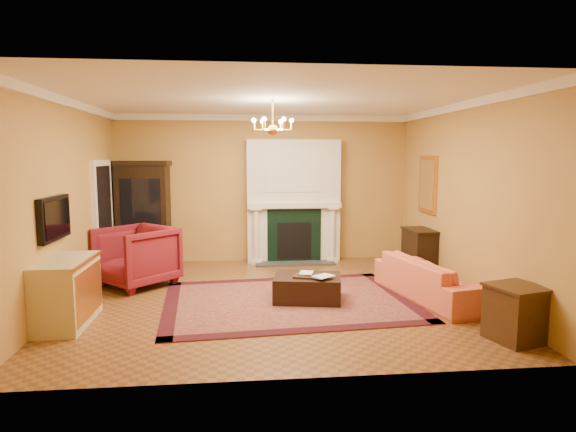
{
  "coord_description": "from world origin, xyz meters",
  "views": [
    {
      "loc": [
        -0.5,
        -7.19,
        2.16
      ],
      "look_at": [
        0.26,
        0.3,
        1.23
      ],
      "focal_mm": 30.0,
      "sensor_mm": 36.0,
      "label": 1
    }
  ],
  "objects": [
    {
      "name": "floor",
      "position": [
        0.0,
        0.0,
        -0.01
      ],
      "size": [
        6.0,
        5.5,
        0.02
      ],
      "primitive_type": "cube",
      "color": "brown",
      "rests_on": "ground"
    },
    {
      "name": "ceiling",
      "position": [
        0.0,
        0.0,
        3.01
      ],
      "size": [
        6.0,
        5.5,
        0.02
      ],
      "primitive_type": "cube",
      "color": "white",
      "rests_on": "wall_back"
    },
    {
      "name": "wall_back",
      "position": [
        0.0,
        2.76,
        1.5
      ],
      "size": [
        6.0,
        0.02,
        3.0
      ],
      "primitive_type": "cube",
      "color": "#B48A40",
      "rests_on": "floor"
    },
    {
      "name": "wall_front",
      "position": [
        0.0,
        -2.76,
        1.5
      ],
      "size": [
        6.0,
        0.02,
        3.0
      ],
      "primitive_type": "cube",
      "color": "#B48A40",
      "rests_on": "floor"
    },
    {
      "name": "wall_left",
      "position": [
        -3.01,
        0.0,
        1.5
      ],
      "size": [
        0.02,
        5.5,
        3.0
      ],
      "primitive_type": "cube",
      "color": "#B48A40",
      "rests_on": "floor"
    },
    {
      "name": "wall_right",
      "position": [
        3.01,
        0.0,
        1.5
      ],
      "size": [
        0.02,
        5.5,
        3.0
      ],
      "primitive_type": "cube",
      "color": "#B48A40",
      "rests_on": "floor"
    },
    {
      "name": "fireplace",
      "position": [
        0.6,
        2.57,
        1.19
      ],
      "size": [
        1.9,
        0.7,
        2.5
      ],
      "color": "silver",
      "rests_on": "wall_back"
    },
    {
      "name": "crown_molding",
      "position": [
        0.0,
        0.96,
        2.94
      ],
      "size": [
        6.0,
        5.5,
        0.12
      ],
      "color": "white",
      "rests_on": "ceiling"
    },
    {
      "name": "doorway",
      "position": [
        -2.95,
        1.7,
        1.05
      ],
      "size": [
        0.08,
        1.05,
        2.1
      ],
      "color": "silver",
      "rests_on": "wall_left"
    },
    {
      "name": "tv_panel",
      "position": [
        -2.95,
        -0.6,
        1.35
      ],
      "size": [
        0.09,
        0.95,
        0.58
      ],
      "color": "black",
      "rests_on": "wall_left"
    },
    {
      "name": "gilt_mirror",
      "position": [
        2.97,
        1.4,
        1.65
      ],
      "size": [
        0.06,
        0.76,
        1.05
      ],
      "color": "gold",
      "rests_on": "wall_right"
    },
    {
      "name": "chandelier",
      "position": [
        -0.0,
        0.0,
        2.61
      ],
      "size": [
        0.63,
        0.55,
        0.53
      ],
      "color": "gold",
      "rests_on": "ceiling"
    },
    {
      "name": "oriental_rug",
      "position": [
        0.21,
        -0.21,
        0.01
      ],
      "size": [
        3.86,
        3.02,
        0.01
      ],
      "primitive_type": "cube",
      "rotation": [
        0.0,
        0.0,
        0.08
      ],
      "color": "#4E1017",
      "rests_on": "floor"
    },
    {
      "name": "china_cabinet",
      "position": [
        -2.4,
        2.49,
        0.99
      ],
      "size": [
        1.02,
        0.52,
        1.99
      ],
      "primitive_type": "cube",
      "rotation": [
        0.0,
        0.0,
        -0.07
      ],
      "color": "black",
      "rests_on": "floor"
    },
    {
      "name": "wingback_armchair",
      "position": [
        -2.24,
        0.92,
        0.55
      ],
      "size": [
        1.47,
        1.47,
        1.11
      ],
      "primitive_type": "imported",
      "rotation": [
        0.0,
        0.0,
        -0.78
      ],
      "color": "maroon",
      "rests_on": "floor"
    },
    {
      "name": "pedestal_table",
      "position": [
        -2.17,
        1.53,
        0.37
      ],
      "size": [
        0.36,
        0.36,
        0.64
      ],
      "color": "black",
      "rests_on": "floor"
    },
    {
      "name": "commode",
      "position": [
        -2.73,
        -0.91,
        0.43
      ],
      "size": [
        0.55,
        1.15,
        0.86
      ],
      "primitive_type": "cube",
      "rotation": [
        0.0,
        0.0,
        0.01
      ],
      "color": "#BDB68A",
      "rests_on": "floor"
    },
    {
      "name": "coral_sofa",
      "position": [
        2.4,
        -0.31,
        0.42
      ],
      "size": [
        1.04,
        2.21,
        0.83
      ],
      "primitive_type": "imported",
      "rotation": [
        0.0,
        0.0,
        1.77
      ],
      "color": "#E46848",
      "rests_on": "floor"
    },
    {
      "name": "end_table",
      "position": [
        2.72,
        -2.03,
        0.32
      ],
      "size": [
        0.67,
        0.67,
        0.63
      ],
      "primitive_type": "cube",
      "rotation": [
        0.0,
        0.0,
        0.28
      ],
      "color": "#3A200F",
      "rests_on": "floor"
    },
    {
      "name": "console_table",
      "position": [
        2.78,
        1.2,
        0.41
      ],
      "size": [
        0.46,
        0.75,
        0.81
      ],
      "primitive_type": "cube",
      "rotation": [
        0.0,
        0.0,
        0.06
      ],
      "color": "black",
      "rests_on": "floor"
    },
    {
      "name": "leather_ottoman",
      "position": [
        0.5,
        -0.21,
        0.2
      ],
      "size": [
        1.1,
        0.88,
        0.37
      ],
      "primitive_type": "cube",
      "rotation": [
        0.0,
        0.0,
        -0.18
      ],
      "color": "black",
      "rests_on": "oriental_rug"
    },
    {
      "name": "ottoman_tray",
      "position": [
        0.5,
        -0.28,
        0.4
      ],
      "size": [
        0.48,
        0.42,
        0.03
      ],
      "primitive_type": "cube",
      "rotation": [
        0.0,
        0.0,
        -0.33
      ],
      "color": "black",
      "rests_on": "leather_ottoman"
    },
    {
      "name": "book_a",
      "position": [
        0.39,
        -0.18,
        0.54
      ],
      "size": [
        0.2,
        0.08,
        0.26
      ],
      "primitive_type": "imported",
      "rotation": [
        0.0,
        0.0,
        -0.27
      ],
      "color": "gray",
      "rests_on": "ottoman_tray"
    },
    {
      "name": "book_b",
      "position": [
        0.64,
        -0.34,
        0.56
      ],
      "size": [
        0.15,
        0.19,
        0.3
      ],
      "primitive_type": "imported",
      "rotation": [
        0.0,
        0.0,
        -0.94
      ],
      "color": "gray",
      "rests_on": "ottoman_tray"
    },
    {
      "name": "topiary_left",
      "position": [
        0.04,
        2.53,
        1.48
      ],
      "size": [
        0.17,
        0.17,
        0.45
      ],
      "color": "gray",
      "rests_on": "fireplace"
    },
    {
      "name": "topiary_right",
      "position": [
        1.11,
        2.53,
        1.48
      ],
      "size": [
        0.17,
        0.17,
        0.46
      ],
      "color": "gray",
      "rests_on": "fireplace"
    }
  ]
}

